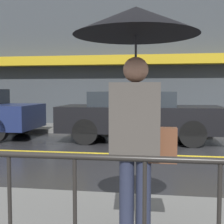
{
  "coord_description": "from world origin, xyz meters",
  "views": [
    {
      "loc": [
        -0.53,
        -7.05,
        1.48
      ],
      "look_at": [
        -1.26,
        -2.2,
        1.13
      ],
      "focal_mm": 50.0,
      "sensor_mm": 36.0,
      "label": 1
    }
  ],
  "objects": [
    {
      "name": "sidewalk_far",
      "position": [
        0.0,
        4.06,
        0.06
      ],
      "size": [
        28.0,
        1.97,
        0.13
      ],
      "color": "#60605E",
      "rests_on": "ground_plane"
    },
    {
      "name": "building_storefront",
      "position": [
        0.0,
        5.17,
        3.28
      ],
      "size": [
        28.0,
        0.85,
        6.63
      ],
      "color": "#383D42",
      "rests_on": "ground_plane"
    },
    {
      "name": "pedestrian",
      "position": [
        -0.72,
        -4.37,
        1.77
      ],
      "size": [
        1.07,
        1.07,
        2.05
      ],
      "rotation": [
        0.0,
        0.0,
        3.14
      ],
      "color": "#23283D",
      "rests_on": "sidewalk_near"
    },
    {
      "name": "ground_plane",
      "position": [
        0.0,
        0.0,
        0.0
      ],
      "size": [
        80.0,
        80.0,
        0.0
      ],
      "primitive_type": "plane",
      "color": "#262628"
    },
    {
      "name": "car_black",
      "position": [
        -1.11,
        1.88,
        0.76
      ],
      "size": [
        4.55,
        1.79,
        1.43
      ],
      "color": "black",
      "rests_on": "ground_plane"
    },
    {
      "name": "lane_marking",
      "position": [
        0.0,
        0.0,
        0.0
      ],
      "size": [
        25.2,
        0.12,
        0.01
      ],
      "color": "gold",
      "rests_on": "ground_plane"
    }
  ]
}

